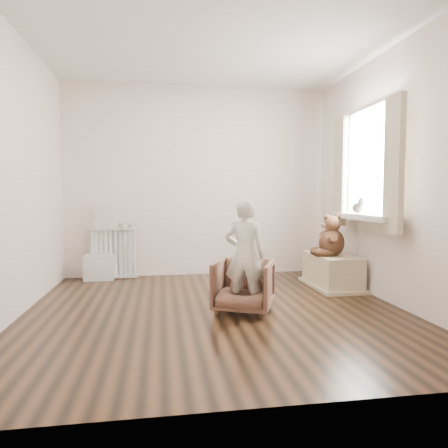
{
  "coord_description": "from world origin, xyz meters",
  "views": [
    {
      "loc": [
        -0.51,
        -3.74,
        1.1
      ],
      "look_at": [
        0.15,
        0.45,
        0.8
      ],
      "focal_mm": 32.0,
      "sensor_mm": 36.0,
      "label": 1
    }
  ],
  "objects": [
    {
      "name": "toy_vanity",
      "position": [
        -1.32,
        1.65,
        0.28
      ],
      "size": [
        0.38,
        0.27,
        0.6
      ],
      "primitive_type": "cube",
      "color": "silver",
      "rests_on": "floor"
    },
    {
      "name": "tin_b",
      "position": [
        -0.9,
        1.68,
        0.7
      ],
      "size": [
        0.08,
        0.08,
        0.05
      ],
      "primitive_type": "cylinder",
      "color": "#A59E8C",
      "rests_on": "radiator"
    },
    {
      "name": "back_wall",
      "position": [
        0.0,
        1.8,
        1.3
      ],
      "size": [
        3.6,
        0.02,
        2.6
      ],
      "primitive_type": "cube",
      "color": "white",
      "rests_on": "ground"
    },
    {
      "name": "paper_doll",
      "position": [
        -1.27,
        1.68,
        0.84
      ],
      "size": [
        0.2,
        0.02,
        0.33
      ],
      "primitive_type": "cube",
      "color": "beige",
      "rests_on": "radiator"
    },
    {
      "name": "tin_a",
      "position": [
        -1.02,
        1.68,
        0.71
      ],
      "size": [
        0.11,
        0.11,
        0.06
      ],
      "primitive_type": "cylinder",
      "color": "#A59E8C",
      "rests_on": "radiator"
    },
    {
      "name": "floor",
      "position": [
        0.0,
        0.0,
        0.0
      ],
      "size": [
        3.6,
        3.6,
        0.01
      ],
      "primitive_type": "cube",
      "color": "black",
      "rests_on": "ground"
    },
    {
      "name": "window_sill",
      "position": [
        1.67,
        0.3,
        0.87
      ],
      "size": [
        0.22,
        1.1,
        0.06
      ],
      "primitive_type": "cube",
      "color": "silver",
      "rests_on": "right_wall"
    },
    {
      "name": "teddy_bear",
      "position": [
        1.47,
        0.68,
        0.67
      ],
      "size": [
        0.43,
        0.35,
        0.48
      ],
      "primitive_type": null,
      "rotation": [
        0.0,
        0.0,
        -0.12
      ],
      "color": "#351E11",
      "rests_on": "toy_bench"
    },
    {
      "name": "right_wall",
      "position": [
        1.8,
        0.0,
        1.3
      ],
      "size": [
        0.02,
        3.6,
        2.6
      ],
      "primitive_type": "cube",
      "color": "white",
      "rests_on": "ground"
    },
    {
      "name": "curtain_left",
      "position": [
        1.65,
        -0.27,
        1.39
      ],
      "size": [
        0.06,
        0.26,
        1.3
      ],
      "primitive_type": "cube",
      "color": "beige",
      "rests_on": "right_wall"
    },
    {
      "name": "child",
      "position": [
        0.25,
        -0.14,
        0.55
      ],
      "size": [
        0.45,
        0.38,
        1.05
      ],
      "primitive_type": "imported",
      "rotation": [
        0.0,
        0.0,
        2.74
      ],
      "color": "white",
      "rests_on": "armchair"
    },
    {
      "name": "curtain_right",
      "position": [
        1.65,
        0.87,
        1.39
      ],
      "size": [
        0.06,
        0.26,
        1.3
      ],
      "primitive_type": "cube",
      "color": "beige",
      "rests_on": "right_wall"
    },
    {
      "name": "toy_bench",
      "position": [
        1.52,
        0.76,
        0.2
      ],
      "size": [
        0.44,
        0.84,
        0.4
      ],
      "primitive_type": "cube",
      "color": "beige",
      "rests_on": "floor"
    },
    {
      "name": "radiator",
      "position": [
        -1.15,
        1.68,
        0.39
      ],
      "size": [
        0.64,
        0.12,
        0.68
      ],
      "primitive_type": "cube",
      "color": "silver",
      "rests_on": "floor"
    },
    {
      "name": "front_wall",
      "position": [
        0.0,
        -1.8,
        1.3
      ],
      "size": [
        3.6,
        0.02,
        2.6
      ],
      "primitive_type": "cube",
      "color": "white",
      "rests_on": "ground"
    },
    {
      "name": "plush_cat",
      "position": [
        1.66,
        0.4,
        1.0
      ],
      "size": [
        0.14,
        0.22,
        0.19
      ],
      "primitive_type": null,
      "rotation": [
        0.0,
        0.0,
        0.01
      ],
      "color": "#6A665A",
      "rests_on": "window_sill"
    },
    {
      "name": "left_wall",
      "position": [
        -1.8,
        0.0,
        1.3
      ],
      "size": [
        0.02,
        3.6,
        2.6
      ],
      "primitive_type": "cube",
      "color": "white",
      "rests_on": "ground"
    },
    {
      "name": "window",
      "position": [
        1.76,
        0.3,
        1.45
      ],
      "size": [
        0.03,
        0.9,
        1.1
      ],
      "primitive_type": "cube",
      "color": "white",
      "rests_on": "right_wall"
    },
    {
      "name": "armchair",
      "position": [
        0.25,
        -0.09,
        0.25
      ],
      "size": [
        0.7,
        0.71,
        0.49
      ],
      "primitive_type": "imported",
      "rotation": [
        0.0,
        0.0,
        -0.41
      ],
      "color": "brown",
      "rests_on": "floor"
    },
    {
      "name": "ceiling",
      "position": [
        0.0,
        0.0,
        2.6
      ],
      "size": [
        3.6,
        3.6,
        0.01
      ],
      "primitive_type": "cube",
      "color": "white",
      "rests_on": "ground"
    }
  ]
}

